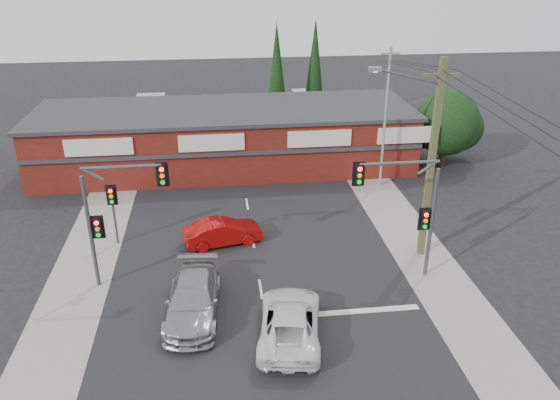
{
  "coord_description": "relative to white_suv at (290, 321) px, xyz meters",
  "views": [
    {
      "loc": [
        -1.7,
        -20.44,
        14.31
      ],
      "look_at": [
        1.18,
        3.0,
        3.44
      ],
      "focal_mm": 35.0,
      "sensor_mm": 36.0,
      "label": 1
    }
  ],
  "objects": [
    {
      "name": "silver_suv",
      "position": [
        -3.89,
        1.92,
        0.06
      ],
      "size": [
        2.57,
        5.49,
        1.55
      ],
      "primitive_type": "imported",
      "rotation": [
        0.0,
        0.0,
        -0.08
      ],
      "color": "#9B9DA0",
      "rests_on": "ground"
    },
    {
      "name": "conifer_near",
      "position": [
        2.62,
        26.75,
        4.76
      ],
      "size": [
        1.8,
        1.8,
        9.25
      ],
      "color": "#2D2116",
      "rests_on": "ground"
    },
    {
      "name": "power_lines",
      "position": [
        7.6,
        0.28,
        8.32
      ],
      "size": [
        2.01,
        29.0,
        1.22
      ],
      "color": "black",
      "rests_on": "ground"
    },
    {
      "name": "traffic_mast_right",
      "position": [
        5.99,
        3.76,
        3.23
      ],
      "size": [
        3.96,
        0.27,
        5.97
      ],
      "color": "#47494C",
      "rests_on": "ground"
    },
    {
      "name": "utility_pole",
      "position": [
        7.49,
        5.74,
        4.68
      ],
      "size": [
        4.38,
        0.59,
        10.0
      ],
      "color": "brown",
      "rests_on": "ground"
    },
    {
      "name": "red_sedan",
      "position": [
        -2.46,
        8.07,
        -0.04
      ],
      "size": [
        4.35,
        2.32,
        1.36
      ],
      "primitive_type": "imported",
      "rotation": [
        0.0,
        0.0,
        1.79
      ],
      "color": "#9C0A09",
      "rests_on": "ground"
    },
    {
      "name": "shop_building",
      "position": [
        -1.87,
        19.74,
        1.41
      ],
      "size": [
        27.3,
        8.4,
        4.22
      ],
      "color": "#4F140F",
      "rests_on": "ground"
    },
    {
      "name": "white_suv",
      "position": [
        0.0,
        0.0,
        0.0
      ],
      "size": [
        3.22,
        5.51,
        1.44
      ],
      "primitive_type": "imported",
      "rotation": [
        0.0,
        0.0,
        2.97
      ],
      "color": "silver",
      "rests_on": "ground"
    },
    {
      "name": "tree_cluster",
      "position": [
        13.81,
        18.19,
        2.18
      ],
      "size": [
        5.9,
        5.1,
        5.5
      ],
      "color": "#2D2116",
      "rests_on": "ground"
    },
    {
      "name": "pedestal_signal",
      "position": [
        -8.08,
        8.76,
        1.69
      ],
      "size": [
        0.55,
        0.27,
        3.38
      ],
      "color": "#47494C",
      "rests_on": "ground"
    },
    {
      "name": "traffic_mast_left",
      "position": [
        -7.3,
        4.76,
        3.21
      ],
      "size": [
        3.77,
        0.27,
        5.97
      ],
      "color": "#47494C",
      "rests_on": "ground"
    },
    {
      "name": "verge_right",
      "position": [
        7.62,
        7.75,
        -0.71
      ],
      "size": [
        3.0,
        70.0,
        0.02
      ],
      "primitive_type": "cube",
      "color": "gray",
      "rests_on": "ground"
    },
    {
      "name": "ground",
      "position": [
        -0.88,
        2.75,
        -0.72
      ],
      "size": [
        120.0,
        120.0,
        0.0
      ],
      "primitive_type": "plane",
      "color": "black",
      "rests_on": "ground"
    },
    {
      "name": "stop_line",
      "position": [
        2.62,
        1.25,
        -0.7
      ],
      "size": [
        6.5,
        0.35,
        0.01
      ],
      "primitive_type": "cube",
      "color": "silver",
      "rests_on": "ground"
    },
    {
      "name": "road_strip",
      "position": [
        -0.88,
        7.75,
        -0.71
      ],
      "size": [
        14.0,
        70.0,
        0.01
      ],
      "primitive_type": "cube",
      "color": "black",
      "rests_on": "ground"
    },
    {
      "name": "conifer_far",
      "position": [
        6.12,
        28.75,
        4.76
      ],
      "size": [
        1.8,
        1.8,
        9.25
      ],
      "color": "#2D2116",
      "rests_on": "ground"
    },
    {
      "name": "steel_pole",
      "position": [
        8.12,
        14.75,
        3.98
      ],
      "size": [
        1.2,
        0.16,
        9.0
      ],
      "color": "gray",
      "rests_on": "ground"
    },
    {
      "name": "lane_dashes",
      "position": [
        -0.88,
        10.48,
        -0.7
      ],
      "size": [
        0.12,
        53.05,
        0.01
      ],
      "color": "silver",
      "rests_on": "ground"
    },
    {
      "name": "verge_left",
      "position": [
        -9.38,
        7.75,
        -0.71
      ],
      "size": [
        3.0,
        70.0,
        0.02
      ],
      "primitive_type": "cube",
      "color": "gray",
      "rests_on": "ground"
    }
  ]
}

